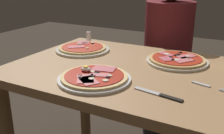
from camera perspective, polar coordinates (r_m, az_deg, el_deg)
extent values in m
cube|color=#9E754C|center=(1.27, 3.82, -1.00)|extent=(1.11, 0.79, 0.04)
cylinder|color=brown|center=(1.91, -5.85, -5.75)|extent=(0.07, 0.07, 0.69)
cylinder|color=white|center=(1.11, -3.77, -2.56)|extent=(0.30, 0.30, 0.01)
cylinder|color=#E5C17F|center=(1.11, -3.78, -2.03)|extent=(0.28, 0.28, 0.01)
cylinder|color=#A82314|center=(1.11, -3.79, -1.72)|extent=(0.24, 0.24, 0.00)
torus|color=black|center=(1.07, -0.74, -2.19)|extent=(0.02, 0.02, 0.00)
torus|color=black|center=(1.12, -3.02, -1.19)|extent=(0.02, 0.02, 0.00)
torus|color=black|center=(1.12, -3.33, -1.16)|extent=(0.02, 0.02, 0.00)
torus|color=black|center=(1.10, -6.84, -1.80)|extent=(0.02, 0.02, 0.00)
torus|color=black|center=(1.09, -3.97, -1.90)|extent=(0.02, 0.02, 0.00)
torus|color=black|center=(1.07, -6.78, -2.31)|extent=(0.02, 0.02, 0.00)
cube|color=#D16B70|center=(1.06, -5.69, -2.47)|extent=(0.11, 0.12, 0.00)
cube|color=#D16B70|center=(1.05, -5.01, -2.86)|extent=(0.11, 0.10, 0.00)
cube|color=#D16B70|center=(1.10, -2.54, -1.68)|extent=(0.08, 0.07, 0.00)
cube|color=#C65B66|center=(1.17, -1.74, -0.36)|extent=(0.11, 0.09, 0.00)
cylinder|color=beige|center=(1.09, -0.33, -1.87)|extent=(0.02, 0.02, 0.00)
cylinder|color=beige|center=(1.04, -1.41, -2.86)|extent=(0.02, 0.02, 0.00)
cylinder|color=beige|center=(1.06, -4.37, -2.48)|extent=(0.02, 0.02, 0.00)
cylinder|color=beige|center=(1.14, -4.14, -0.96)|extent=(0.02, 0.02, 0.00)
ellipsoid|color=white|center=(1.14, -5.59, -0.43)|extent=(0.04, 0.03, 0.02)
cylinder|color=yellow|center=(1.14, -5.61, 0.04)|extent=(0.02, 0.02, 0.00)
cylinder|color=silver|center=(1.37, 13.57, 1.20)|extent=(0.30, 0.30, 0.01)
cylinder|color=tan|center=(1.37, 13.60, 1.64)|extent=(0.27, 0.27, 0.01)
cylinder|color=#B72D19|center=(1.36, 13.63, 1.90)|extent=(0.24, 0.24, 0.00)
torus|color=black|center=(1.39, 13.36, 2.44)|extent=(0.02, 0.02, 0.00)
torus|color=black|center=(1.36, 12.31, 2.06)|extent=(0.02, 0.02, 0.00)
torus|color=black|center=(1.45, 14.30, 3.01)|extent=(0.02, 0.02, 0.00)
torus|color=black|center=(1.41, 13.90, 2.62)|extent=(0.02, 0.02, 0.00)
torus|color=black|center=(1.39, 13.68, 2.40)|extent=(0.02, 0.02, 0.00)
torus|color=black|center=(1.36, 15.90, 1.84)|extent=(0.02, 0.02, 0.00)
cube|color=#D16B70|center=(1.33, 14.76, 1.46)|extent=(0.11, 0.11, 0.00)
cube|color=#D16B70|center=(1.39, 15.46, 2.21)|extent=(0.10, 0.11, 0.00)
cube|color=#C65B66|center=(1.41, 11.32, 2.72)|extent=(0.09, 0.07, 0.00)
cube|color=#C65B66|center=(1.33, 11.47, 1.72)|extent=(0.09, 0.09, 0.00)
cylinder|color=beige|center=(1.39, 15.71, 2.20)|extent=(0.02, 0.02, 0.00)
cylinder|color=beige|center=(1.41, 11.55, 2.74)|extent=(0.03, 0.03, 0.00)
cylinder|color=beige|center=(1.32, 13.52, 1.53)|extent=(0.02, 0.02, 0.00)
cylinder|color=silver|center=(1.54, -6.25, 3.70)|extent=(0.30, 0.30, 0.01)
cylinder|color=#DBB26B|center=(1.54, -6.26, 4.09)|extent=(0.27, 0.27, 0.01)
cylinder|color=#B72D19|center=(1.54, -6.27, 4.32)|extent=(0.23, 0.23, 0.00)
torus|color=black|center=(1.60, -6.06, 5.06)|extent=(0.02, 0.02, 0.00)
torus|color=black|center=(1.59, -4.14, 5.05)|extent=(0.02, 0.02, 0.00)
torus|color=black|center=(1.62, -5.53, 5.22)|extent=(0.02, 0.02, 0.00)
cube|color=#C65B66|center=(1.53, -7.59, 4.29)|extent=(0.10, 0.10, 0.00)
cube|color=#C65B66|center=(1.61, -6.11, 5.17)|extent=(0.09, 0.09, 0.00)
cylinder|color=beige|center=(1.59, -6.90, 4.94)|extent=(0.02, 0.02, 0.00)
cylinder|color=beige|center=(1.58, -6.98, 4.83)|extent=(0.02, 0.02, 0.00)
cylinder|color=beige|center=(1.60, -4.15, 5.15)|extent=(0.02, 0.02, 0.00)
cylinder|color=beige|center=(1.49, -5.27, 3.98)|extent=(0.02, 0.02, 0.00)
cube|color=silver|center=(1.13, 18.33, -3.47)|extent=(0.08, 0.03, 0.00)
cube|color=silver|center=(1.02, 7.56, -5.05)|extent=(0.11, 0.04, 0.00)
cube|color=black|center=(0.98, 12.36, -6.41)|extent=(0.09, 0.03, 0.01)
cylinder|color=white|center=(1.72, -4.97, 6.14)|extent=(0.03, 0.03, 0.05)
cylinder|color=silver|center=(1.71, -5.00, 7.23)|extent=(0.03, 0.03, 0.01)
cylinder|color=black|center=(2.03, 10.85, -8.03)|extent=(0.29, 0.29, 0.46)
cylinder|color=maroon|center=(1.86, 11.80, 5.48)|extent=(0.32, 0.32, 0.52)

